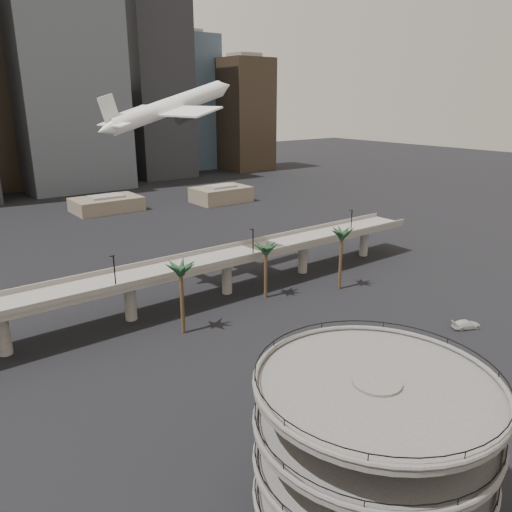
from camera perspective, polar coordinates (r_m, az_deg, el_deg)
ground at (r=66.63m, az=17.33°, el=-20.40°), size 700.00×700.00×0.00m
parking_ramp at (r=50.33m, az=13.12°, el=-20.00°), size 22.20×22.20×17.35m
overpass at (r=100.09m, az=-8.59°, el=-1.73°), size 130.00×9.30×14.70m
palm_trees at (r=98.05m, az=1.45°, el=0.57°), size 42.40×10.40×14.00m
low_buildings at (r=182.02m, az=-20.23°, el=4.71°), size 135.00×27.50×6.80m
skyline at (r=252.56m, az=-25.04°, el=17.69°), size 269.00×86.00×129.19m
airborne_jet at (r=108.50m, az=-9.89°, el=16.38°), size 33.48×29.68×12.12m
car_a at (r=77.14m, az=8.87°, el=-13.39°), size 4.44×3.35×1.41m
car_b at (r=80.17m, az=10.06°, el=-12.16°), size 4.65×2.64×1.45m
car_c at (r=99.45m, az=22.88°, el=-7.20°), size 5.72×4.12×1.54m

